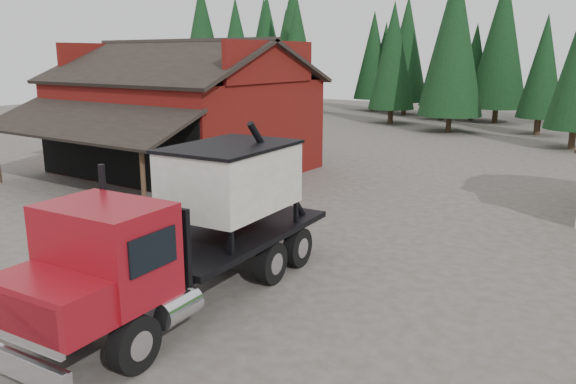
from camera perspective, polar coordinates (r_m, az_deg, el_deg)
The scene contains 7 objects.
ground at distance 18.19m, azimuth -7.41°, elevation -6.71°, with size 120.00×120.00×0.00m, color #4D453C.
red_barn at distance 32.02m, azimuth -10.57°, elevation 7.00°, with size 12.80×13.63×7.18m.
conifer_backdrop at distance 56.18m, azimuth 22.48°, elevation 6.24°, with size 76.00×16.00×16.00m, color black, non-canonical shape.
near_pine_a at distance 52.64m, azimuth -5.29°, elevation 13.76°, with size 4.40×4.40×11.40m.
near_pine_d at distance 49.14m, azimuth 16.53°, elevation 14.44°, with size 5.28×5.28×13.40m.
feed_truck at distance 14.65m, azimuth -9.66°, elevation -3.11°, with size 3.53×10.23×4.54m.
equip_box at distance 15.66m, azimuth -26.46°, elevation -10.39°, with size 0.70×1.10×0.60m, color maroon.
Camera 1 is at (11.45, -12.64, 6.32)m, focal length 35.00 mm.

